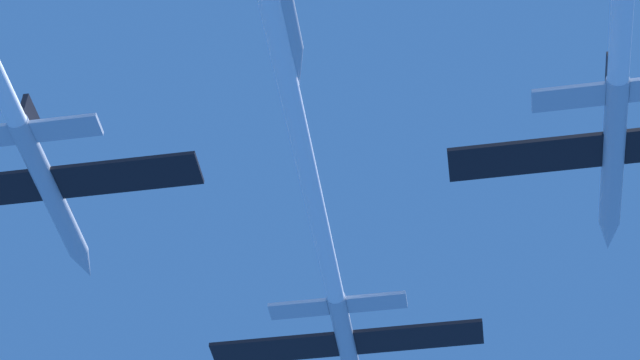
# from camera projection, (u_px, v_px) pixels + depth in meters

# --- Properties ---
(jet_lead) EXTENTS (19.47, 52.09, 3.23)m
(jet_lead) POSITION_uv_depth(u_px,v_px,m) (320.00, 226.00, 68.84)
(jet_lead) COLOR #B2BAC6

